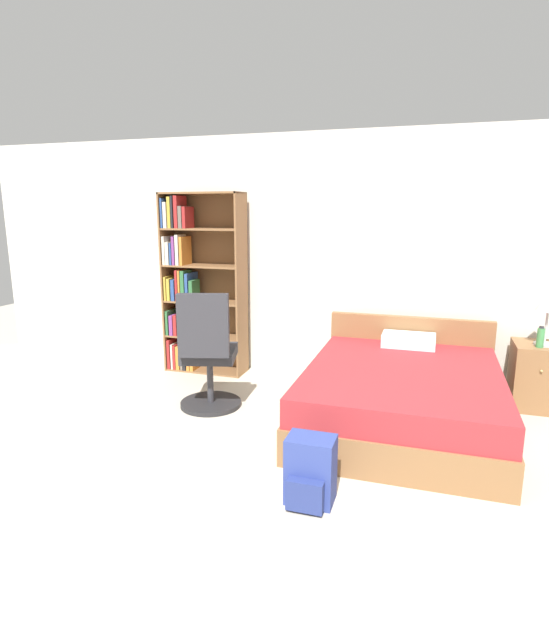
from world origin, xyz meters
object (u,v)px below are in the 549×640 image
water_bottle (540,337)px  bookshelf (194,286)px  backpack_blue (310,472)px  table_lamp (549,304)px  nightstand (535,376)px  bed (402,394)px  office_chair (208,357)px

water_bottle → bookshelf: bearing=177.0°
backpack_blue → bookshelf: bearing=130.4°
table_lamp → nightstand: bearing=143.0°
backpack_blue → water_bottle: bearing=51.9°
bed → water_bottle: water_bottle is taller
office_chair → table_lamp: 3.09m
table_lamp → bookshelf: bearing=178.4°
bookshelf → nightstand: bookshelf is taller
water_bottle → backpack_blue: size_ratio=0.45×
nightstand → water_bottle: size_ratio=3.13×
bed → nightstand: bed is taller
table_lamp → backpack_blue: table_lamp is taller
bookshelf → table_lamp: (3.55, -0.10, 0.01)m
bookshelf → water_bottle: size_ratio=10.28×
backpack_blue → office_chair: bearing=136.6°
table_lamp → bed: bearing=-148.6°
bed → backpack_blue: size_ratio=4.62×
bed → office_chair: size_ratio=1.78×
bookshelf → nightstand: (3.51, -0.07, -0.67)m
office_chair → nightstand: (2.86, 0.98, -0.20)m
bed → table_lamp: size_ratio=3.98×
bookshelf → bed: size_ratio=1.00×
nightstand → table_lamp: table_lamp is taller
bookshelf → bed: bookshelf is taller
office_chair → nightstand: bearing=19.0°
table_lamp → backpack_blue: 2.81m
bed → water_bottle: 1.37m
nightstand → water_bottle: water_bottle is taller
office_chair → water_bottle: office_chair is taller
table_lamp → water_bottle: bearing=-121.0°
table_lamp → backpack_blue: bearing=-127.8°
office_chair → table_lamp: size_ratio=2.23×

